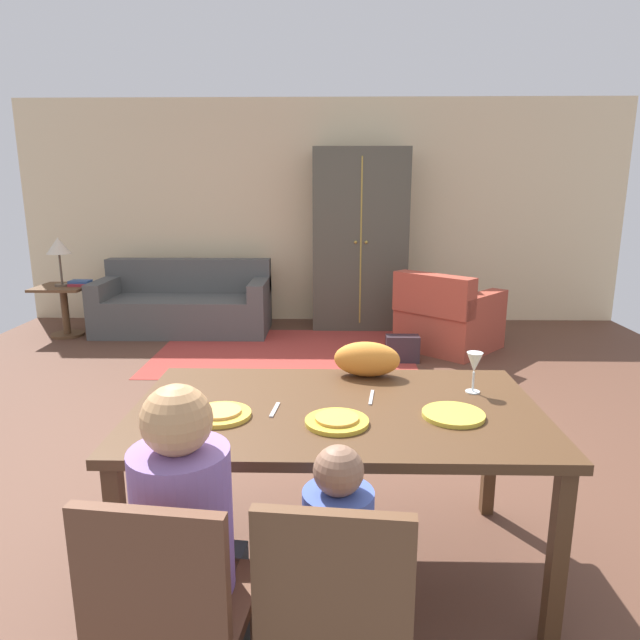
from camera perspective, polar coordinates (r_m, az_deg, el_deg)
The scene contains 25 objects.
ground_plane at distance 4.30m, azimuth -0.70°, elevation -9.57°, with size 7.42×6.24×0.02m, color brown.
back_wall at distance 7.13m, azimuth 0.12°, elevation 10.80°, with size 7.42×0.10×2.70m, color beige.
dining_table at distance 2.42m, azimuth 1.67°, elevation -10.27°, with size 1.70×1.00×0.76m.
plate_near_man at distance 2.33m, azimuth -10.07°, elevation -9.41°, with size 0.25×0.25×0.02m, color yellow.
pizza_near_man at distance 2.32m, azimuth -10.09°, elevation -9.07°, with size 0.17×0.17×0.01m, color #D79C50.
plate_near_child at distance 2.23m, azimuth 1.72°, elevation -10.25°, with size 0.25×0.25×0.02m, color gold.
pizza_near_child at distance 2.22m, azimuth 1.72°, elevation -9.89°, with size 0.17×0.17×0.01m, color gold.
plate_near_woman at distance 2.35m, azimuth 13.34°, elevation -9.30°, with size 0.25×0.25×0.02m, color yellow.
wine_glass at distance 2.60m, azimuth 15.35°, elevation -4.33°, with size 0.07×0.07×0.19m.
fork at distance 2.36m, azimuth -4.60°, elevation -9.04°, with size 0.02×0.15×0.01m, color silver.
knife at distance 2.49m, azimuth 5.22°, elevation -7.80°, with size 0.01×0.17×0.01m, color silver.
dining_chair_man at distance 1.85m, azimuth -14.86°, elevation -26.27°, with size 0.46×0.46×0.87m.
person_man at distance 1.97m, azimuth -13.02°, elevation -22.67°, with size 0.31×0.41×1.11m.
dining_chair_child at distance 1.79m, azimuth 1.58°, elevation -27.25°, with size 0.46×0.46×0.87m.
person_child at distance 1.96m, azimuth 1.86°, elevation -25.35°, with size 0.22×0.30×0.92m.
cat at distance 2.75m, azimuth 4.77°, elevation -3.97°, with size 0.32×0.16×0.17m, color orange.
area_rug at distance 5.84m, azimuth -3.65°, elevation -3.20°, with size 2.60×1.80×0.01m, color #A7362F.
couch at distance 6.80m, azimuth -13.53°, elevation 1.40°, with size 1.97×0.86×0.82m.
armchair at distance 6.01m, azimuth 12.73°, elevation 0.08°, with size 1.21×1.21×0.82m.
armoire at distance 6.77m, azimuth 4.04°, elevation 8.09°, with size 1.10×0.59×2.10m.
side_table at distance 7.00m, azimuth -24.44°, elevation 1.53°, with size 0.56×0.56×0.58m.
table_lamp at distance 6.91m, azimuth -24.94°, elevation 6.66°, with size 0.26×0.26×0.54m.
book_lower at distance 6.88m, azimuth -23.10°, elevation 3.31°, with size 0.22×0.16×0.03m, color #9E2A35.
book_upper at distance 6.91m, azimuth -23.10°, elevation 3.59°, with size 0.22×0.16×0.03m, color #2F5088.
handbag at distance 5.54m, azimuth 8.33°, elevation -2.88°, with size 0.32×0.16×0.26m, color #2F242A.
Camera 1 is at (0.14, -3.44, 1.66)m, focal length 31.63 mm.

